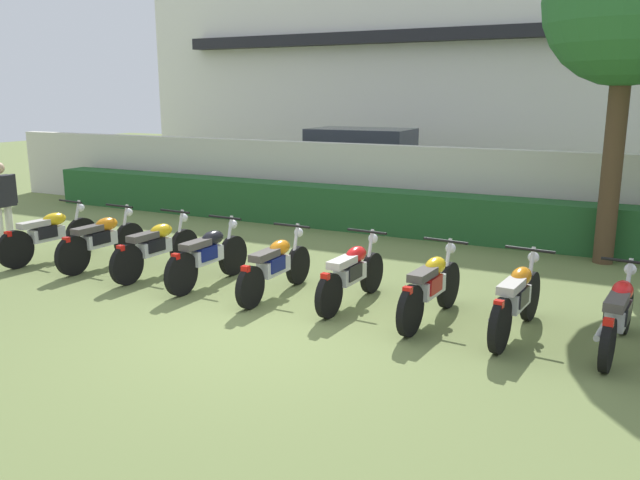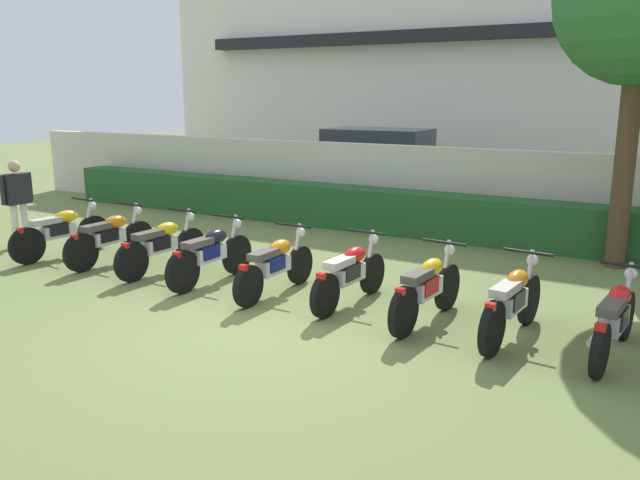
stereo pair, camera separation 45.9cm
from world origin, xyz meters
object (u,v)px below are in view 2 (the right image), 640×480
Objects in this scene: motorcycle_in_row_2 at (162,245)px; motorcycle_in_row_0 at (61,231)px; inspector_person at (17,196)px; motorcycle_in_row_1 at (110,237)px; motorcycle_in_row_4 at (275,265)px; motorcycle_in_row_3 at (210,254)px; motorcycle_in_row_5 at (350,273)px; motorcycle_in_row_8 at (615,319)px; motorcycle_in_row_6 at (427,288)px; parked_car at (383,165)px; motorcycle_in_row_7 at (512,302)px.

motorcycle_in_row_0 is at bearing 95.76° from motorcycle_in_row_2.
inspector_person reaches higher than motorcycle_in_row_0.
motorcycle_in_row_1 is (1.13, 0.08, -0.00)m from motorcycle_in_row_0.
motorcycle_in_row_0 is 1.04× the size of motorcycle_in_row_4.
motorcycle_in_row_1 is at bearing 90.90° from motorcycle_in_row_3.
motorcycle_in_row_4 is at bearing -88.43° from motorcycle_in_row_1.
motorcycle_in_row_5 reaches higher than motorcycle_in_row_8.
motorcycle_in_row_0 is at bearing 91.54° from motorcycle_in_row_4.
inspector_person reaches higher than motorcycle_in_row_4.
motorcycle_in_row_1 reaches higher than motorcycle_in_row_2.
motorcycle_in_row_4 is (4.48, 0.03, -0.02)m from motorcycle_in_row_0.
motorcycle_in_row_0 is 1.20× the size of inspector_person.
parked_car is at bearing 32.74° from motorcycle_in_row_6.
motorcycle_in_row_2 is at bearing -81.74° from motorcycle_in_row_0.
parked_car is 10.30m from motorcycle_in_row_7.
motorcycle_in_row_2 is at bearing 93.79° from motorcycle_in_row_6.
motorcycle_in_row_1 is at bearing 90.27° from motorcycle_in_row_4.
motorcycle_in_row_2 is at bearing 87.88° from motorcycle_in_row_3.
motorcycle_in_row_6 is at bearing -93.80° from motorcycle_in_row_5.
inspector_person is at bearing 93.80° from motorcycle_in_row_6.
motorcycle_in_row_1 is at bearing -80.39° from motorcycle_in_row_0.
motorcycle_in_row_0 is 1.48m from inspector_person.
motorcycle_in_row_3 is 2.29m from motorcycle_in_row_5.
inspector_person is (-1.38, 0.19, 0.49)m from motorcycle_in_row_0.
motorcycle_in_row_4 is 1.16× the size of inspector_person.
motorcycle_in_row_8 is (6.67, -8.63, -0.50)m from parked_car.
motorcycle_in_row_8 is at bearing -89.18° from motorcycle_in_row_5.
motorcycle_in_row_4 is 1.00× the size of motorcycle_in_row_8.
motorcycle_in_row_1 is at bearing 94.41° from motorcycle_in_row_2.
motorcycle_in_row_7 reaches higher than motorcycle_in_row_5.
motorcycle_in_row_4 is (3.35, -0.05, -0.02)m from motorcycle_in_row_1.
motorcycle_in_row_0 reaches higher than motorcycle_in_row_5.
motorcycle_in_row_6 reaches higher than motorcycle_in_row_2.
motorcycle_in_row_0 is 1.05× the size of motorcycle_in_row_5.
motorcycle_in_row_2 is at bearing 94.17° from motorcycle_in_row_7.
motorcycle_in_row_1 is 0.99× the size of motorcycle_in_row_4.
inspector_person reaches higher than motorcycle_in_row_2.
motorcycle_in_row_0 is 1.03× the size of motorcycle_in_row_8.
motorcycle_in_row_8 is (5.59, -0.03, -0.02)m from motorcycle_in_row_3.
motorcycle_in_row_4 is 2.28m from motorcycle_in_row_6.
motorcycle_in_row_0 is 7.81m from motorcycle_in_row_7.
motorcycle_in_row_7 is at bearing -84.67° from motorcycle_in_row_0.
motorcycle_in_row_6 is 0.99× the size of motorcycle_in_row_7.
motorcycle_in_row_0 reaches higher than motorcycle_in_row_2.
motorcycle_in_row_6 is (1.15, -0.15, 0.01)m from motorcycle_in_row_5.
motorcycle_in_row_1 is 0.99× the size of motorcycle_in_row_3.
motorcycle_in_row_0 is at bearing 92.79° from motorcycle_in_row_3.
motorcycle_in_row_3 is 4.50m from motorcycle_in_row_7.
motorcycle_in_row_7 is (6.68, -0.09, -0.00)m from motorcycle_in_row_1.
motorcycle_in_row_6 is (3.44, -0.02, -0.00)m from motorcycle_in_row_3.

